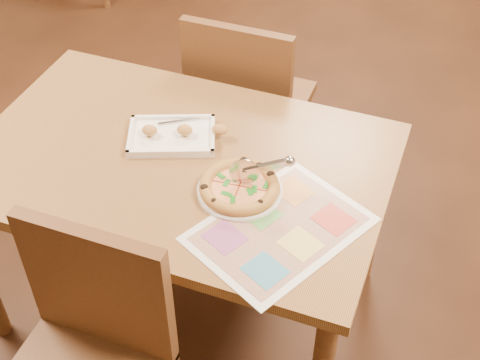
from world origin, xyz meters
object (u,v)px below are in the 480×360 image
(pizza_cutter, at_px, (259,168))
(menu, at_px, (280,229))
(chair_far, at_px, (245,93))
(pizza, at_px, (239,187))
(dining_table, at_px, (180,178))
(appetizer_tray, at_px, (174,136))
(plate, at_px, (240,191))
(chair_near, at_px, (87,342))

(pizza_cutter, bearing_deg, menu, -66.02)
(menu, bearing_deg, chair_far, 116.63)
(chair_far, relative_size, pizza, 2.00)
(dining_table, height_order, pizza_cutter, pizza_cutter)
(dining_table, relative_size, appetizer_tray, 3.93)
(dining_table, relative_size, menu, 2.75)
(pizza, bearing_deg, dining_table, 161.11)
(chair_far, xyz_separation_m, appetizer_tray, (-0.05, -0.52, 0.17))
(plate, bearing_deg, menu, -32.51)
(plate, bearing_deg, pizza_cutter, 27.82)
(menu, bearing_deg, pizza_cutter, 130.78)
(chair_near, bearing_deg, appetizer_tray, 94.05)
(chair_near, bearing_deg, dining_table, 90.00)
(chair_near, relative_size, chair_far, 1.00)
(dining_table, distance_m, menu, 0.44)
(dining_table, bearing_deg, menu, -24.27)
(dining_table, height_order, menu, menu)
(dining_table, xyz_separation_m, pizza, (0.23, -0.08, 0.11))
(pizza_cutter, distance_m, appetizer_tray, 0.36)
(plate, relative_size, pizza_cutter, 1.47)
(chair_near, xyz_separation_m, chair_far, (-0.00, 1.20, 0.00))
(dining_table, bearing_deg, pizza_cutter, -10.31)
(chair_near, distance_m, chair_far, 1.20)
(appetizer_tray, relative_size, menu, 0.70)
(chair_near, height_order, menu, chair_near)
(dining_table, xyz_separation_m, appetizer_tray, (-0.05, 0.08, 0.10))
(plate, height_order, appetizer_tray, appetizer_tray)
(dining_table, bearing_deg, pizza, -18.89)
(dining_table, xyz_separation_m, menu, (0.39, -0.18, 0.09))
(plate, xyz_separation_m, pizza, (-0.00, -0.00, 0.02))
(appetizer_tray, xyz_separation_m, menu, (0.44, -0.26, -0.01))
(appetizer_tray, bearing_deg, menu, -30.29)
(dining_table, bearing_deg, chair_near, -90.00)
(chair_near, relative_size, menu, 1.00)
(dining_table, xyz_separation_m, pizza_cutter, (0.28, -0.05, 0.17))
(chair_near, relative_size, plate, 1.87)
(chair_far, xyz_separation_m, pizza, (0.23, -0.68, 0.18))
(chair_far, xyz_separation_m, menu, (0.39, -0.78, 0.16))
(chair_far, distance_m, plate, 0.74)
(chair_far, bearing_deg, chair_near, 90.00)
(chair_far, distance_m, menu, 0.88)
(appetizer_tray, bearing_deg, chair_near, -85.95)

